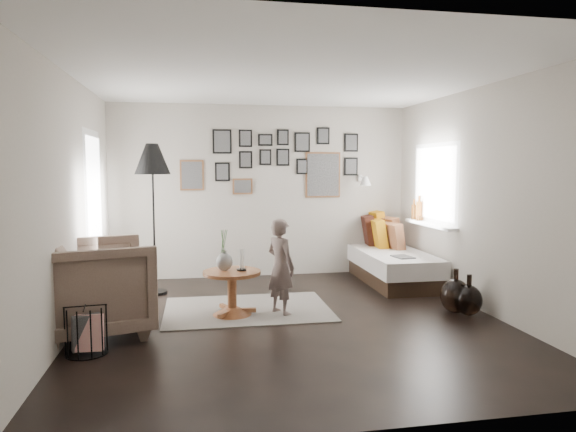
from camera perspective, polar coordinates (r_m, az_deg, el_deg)
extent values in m
plane|color=black|center=(5.71, 0.43, -11.54)|extent=(4.80, 4.80, 0.00)
plane|color=#ADA598|center=(7.84, -2.90, 2.74)|extent=(4.50, 0.00, 4.50)
plane|color=#ADA598|center=(3.16, 8.73, -1.29)|extent=(4.50, 0.00, 4.50)
plane|color=#ADA598|center=(5.51, -23.20, 1.18)|extent=(0.00, 4.80, 4.80)
plane|color=#ADA598|center=(6.30, 20.98, 1.73)|extent=(0.00, 4.80, 4.80)
plane|color=white|center=(5.54, 0.45, 15.13)|extent=(4.80, 4.80, 0.00)
plane|color=white|center=(6.70, -20.76, -0.21)|extent=(0.00, 2.14, 2.14)
plane|color=white|center=(6.70, -20.76, -0.21)|extent=(0.00, 1.88, 1.88)
plane|color=white|center=(6.70, -20.76, -0.21)|extent=(0.00, 1.93, 1.93)
plane|color=white|center=(7.34, 16.02, 3.53)|extent=(0.00, 1.30, 1.30)
plane|color=white|center=(7.34, 16.02, 3.53)|extent=(0.00, 1.14, 1.14)
cube|color=white|center=(7.35, 15.49, -0.92)|extent=(0.15, 1.32, 0.04)
cylinder|color=#8C4C14|center=(7.65, 14.37, 0.56)|extent=(0.10, 0.10, 0.28)
cylinder|color=#8C4C14|center=(7.80, 13.84, 0.44)|extent=(0.08, 0.08, 0.22)
cube|color=brown|center=(7.75, -10.63, 4.47)|extent=(0.35, 0.03, 0.45)
cube|color=black|center=(7.73, -10.63, 4.47)|extent=(0.30, 0.01, 0.40)
cube|color=black|center=(7.77, -7.34, 8.21)|extent=(0.28, 0.03, 0.36)
cube|color=black|center=(7.75, -7.34, 8.22)|extent=(0.23, 0.01, 0.31)
cube|color=black|center=(7.76, -7.30, 4.89)|extent=(0.22, 0.03, 0.28)
cube|color=black|center=(7.74, -7.30, 4.89)|extent=(0.17, 0.01, 0.23)
cube|color=black|center=(7.80, -4.75, 8.59)|extent=(0.20, 0.03, 0.26)
cube|color=black|center=(7.78, -4.74, 8.60)|extent=(0.15, 0.01, 0.21)
cube|color=black|center=(7.79, -4.73, 6.24)|extent=(0.20, 0.03, 0.26)
cube|color=black|center=(7.77, -4.72, 6.25)|extent=(0.15, 0.01, 0.21)
cube|color=black|center=(7.83, -2.54, 8.45)|extent=(0.22, 0.03, 0.18)
cube|color=black|center=(7.82, -2.52, 8.45)|extent=(0.17, 0.01, 0.13)
cube|color=black|center=(7.82, -2.53, 6.55)|extent=(0.18, 0.03, 0.24)
cube|color=black|center=(7.81, -2.51, 6.55)|extent=(0.13, 0.01, 0.19)
cube|color=black|center=(7.88, -0.57, 8.73)|extent=(0.18, 0.03, 0.24)
cube|color=black|center=(7.86, -0.55, 8.73)|extent=(0.13, 0.01, 0.19)
cube|color=black|center=(7.87, -0.57, 6.54)|extent=(0.20, 0.03, 0.26)
cube|color=black|center=(7.85, -0.55, 6.55)|extent=(0.15, 0.01, 0.21)
cube|color=black|center=(7.93, 1.58, 8.20)|extent=(0.24, 0.03, 0.30)
cube|color=black|center=(7.91, 1.61, 8.20)|extent=(0.19, 0.01, 0.25)
cube|color=black|center=(7.92, 1.58, 5.52)|extent=(0.18, 0.03, 0.24)
cube|color=black|center=(7.90, 1.60, 5.52)|extent=(0.13, 0.01, 0.19)
cube|color=brown|center=(8.00, 3.89, 4.58)|extent=(0.55, 0.03, 0.70)
cube|color=black|center=(7.98, 3.93, 4.58)|extent=(0.50, 0.01, 0.65)
cube|color=black|center=(8.01, 3.92, 8.87)|extent=(0.20, 0.03, 0.26)
cube|color=black|center=(7.99, 3.95, 8.88)|extent=(0.15, 0.01, 0.21)
cube|color=black|center=(8.13, 7.02, 8.09)|extent=(0.22, 0.03, 0.28)
cube|color=black|center=(8.11, 7.06, 8.10)|extent=(0.17, 0.01, 0.23)
cube|color=black|center=(8.12, 6.99, 5.48)|extent=(0.22, 0.03, 0.28)
cube|color=black|center=(8.10, 7.03, 5.48)|extent=(0.17, 0.01, 0.23)
cube|color=brown|center=(7.79, -5.08, 3.30)|extent=(0.30, 0.03, 0.24)
cube|color=black|center=(7.77, -5.06, 3.29)|extent=(0.25, 0.01, 0.19)
cube|color=white|center=(8.15, 8.02, 4.20)|extent=(0.06, 0.04, 0.10)
cylinder|color=white|center=(8.04, 8.29, 4.33)|extent=(0.02, 0.24, 0.02)
cone|color=white|center=(7.92, 8.59, 3.87)|extent=(0.18, 0.18, 0.14)
cube|color=beige|center=(6.14, -4.52, -10.28)|extent=(1.93, 1.36, 0.01)
cone|color=brown|center=(5.92, -6.22, -10.48)|extent=(0.48, 0.48, 0.09)
cylinder|color=brown|center=(5.87, -6.24, -8.49)|extent=(0.10, 0.10, 0.37)
cylinder|color=brown|center=(5.82, -6.26, -6.26)|extent=(0.65, 0.65, 0.04)
ellipsoid|color=black|center=(5.81, -7.08, -5.07)|extent=(0.19, 0.19, 0.20)
cylinder|color=black|center=(5.79, -7.09, -3.90)|extent=(0.06, 0.06, 0.04)
cylinder|color=black|center=(5.82, -5.18, -5.96)|extent=(0.11, 0.11, 0.02)
cube|color=black|center=(7.71, 11.31, -6.32)|extent=(0.83, 1.92, 0.22)
cube|color=silver|center=(7.67, 11.34, -4.70)|extent=(0.89, 1.98, 0.24)
cube|color=#C8790B|center=(8.35, 9.51, -1.27)|extent=(0.30, 0.59, 0.56)
cube|color=black|center=(8.21, 8.83, -1.58)|extent=(0.28, 0.53, 0.50)
cube|color=maroon|center=(8.15, 10.94, -1.74)|extent=(0.35, 0.53, 0.48)
cube|color=#C8790B|center=(7.95, 9.95, -1.97)|extent=(0.25, 0.48, 0.46)
cube|color=maroon|center=(7.84, 11.52, -2.25)|extent=(0.29, 0.46, 0.42)
cube|color=black|center=(7.13, 12.63, -4.45)|extent=(0.27, 0.33, 0.02)
imported|color=brown|center=(5.49, -20.53, -7.40)|extent=(1.29, 1.27, 0.96)
cube|color=white|center=(5.53, -20.44, -7.30)|extent=(0.53, 0.54, 0.20)
cylinder|color=black|center=(7.09, -14.50, -8.20)|extent=(0.31, 0.31, 0.03)
cylinder|color=black|center=(6.94, -14.67, -1.29)|extent=(0.03, 0.03, 1.75)
cone|color=black|center=(6.90, -14.85, 6.15)|extent=(0.46, 0.46, 0.39)
cube|color=black|center=(5.03, -21.53, -11.93)|extent=(0.26, 0.20, 0.33)
cube|color=white|center=(5.01, -21.20, -12.01)|extent=(0.25, 0.10, 0.33)
ellipsoid|color=black|center=(6.25, 18.11, -8.45)|extent=(0.34, 0.34, 0.39)
cylinder|color=black|center=(6.20, 18.18, -6.14)|extent=(0.06, 0.06, 0.12)
ellipsoid|color=black|center=(6.20, 19.43, -8.82)|extent=(0.30, 0.30, 0.35)
cylinder|color=black|center=(6.15, 19.50, -6.70)|extent=(0.06, 0.06, 0.12)
imported|color=#64534F|center=(5.83, -0.82, -5.64)|extent=(0.43, 0.48, 1.09)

